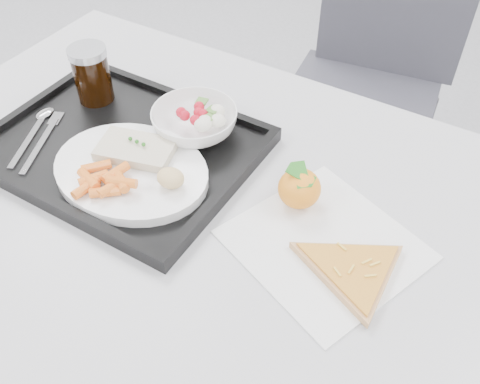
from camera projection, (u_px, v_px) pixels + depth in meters
name	position (u px, v px, depth m)	size (l,w,h in m)	color
table	(207.00, 227.00, 0.91)	(1.20, 0.80, 0.75)	silver
chair	(373.00, 66.00, 1.53)	(0.48, 0.48, 0.93)	#36363E
tray	(122.00, 148.00, 0.94)	(0.45, 0.35, 0.03)	black
dinner_plate	(131.00, 171.00, 0.88)	(0.27, 0.27, 0.02)	white
fish_fillet	(136.00, 149.00, 0.89)	(0.14, 0.11, 0.02)	beige
bread_roll	(171.00, 178.00, 0.83)	(0.05, 0.05, 0.03)	#F2C093
salad_bowl	(195.00, 122.00, 0.95)	(0.15, 0.15, 0.05)	white
cola_glass	(92.00, 73.00, 1.00)	(0.07, 0.07, 0.11)	black
cutlery	(40.00, 131.00, 0.96)	(0.11, 0.17, 0.01)	silver
napkin	(324.00, 245.00, 0.80)	(0.32, 0.31, 0.00)	silver
tangerine	(299.00, 188.00, 0.83)	(0.08, 0.08, 0.07)	orange
pizza_slice	(353.00, 270.00, 0.75)	(0.20, 0.20, 0.02)	tan
carrot_pile	(104.00, 181.00, 0.83)	(0.11, 0.10, 0.03)	orange
salad_contents	(204.00, 118.00, 0.94)	(0.09, 0.08, 0.02)	red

